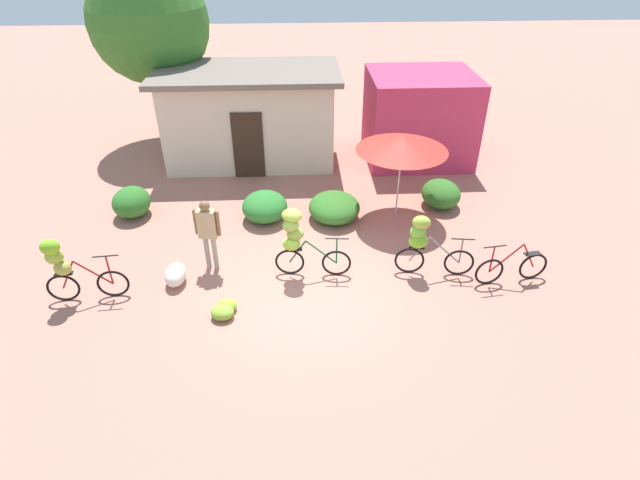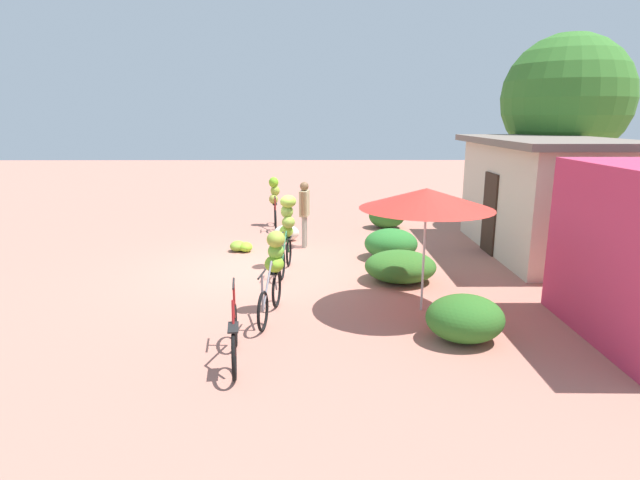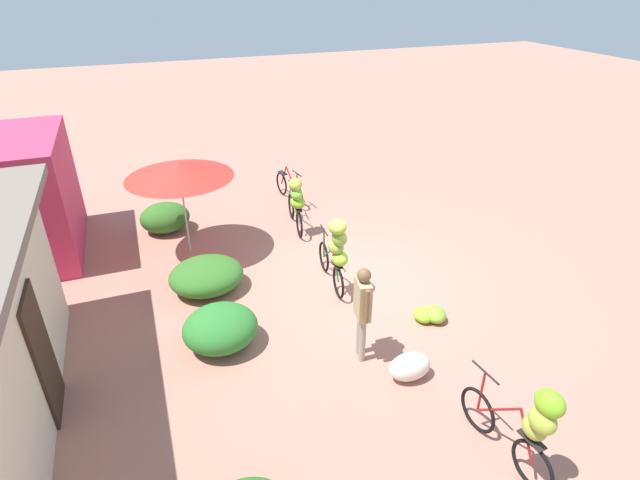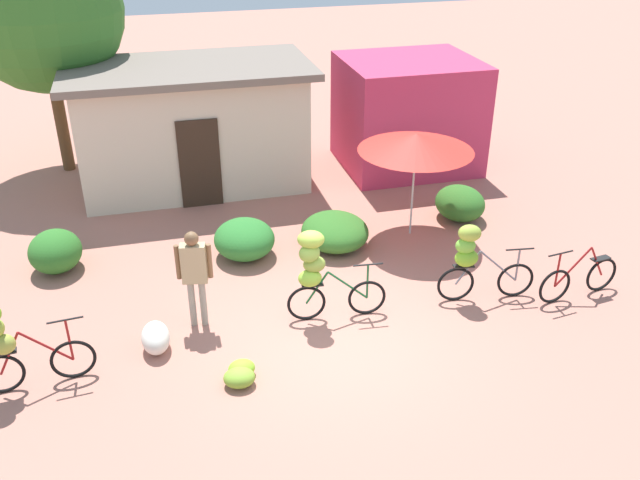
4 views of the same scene
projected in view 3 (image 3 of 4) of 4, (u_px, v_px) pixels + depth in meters
ground_plane at (358, 282)px, 10.39m from camera, size 60.00×60.00×0.00m
shop_pink at (1, 200)px, 10.77m from camera, size 3.20×2.80×2.67m
hedge_bush_front_right at (220, 328)px, 8.49m from camera, size 1.17×1.28×0.72m
hedge_bush_mid at (206, 276)px, 10.02m from camera, size 1.34×1.48×0.64m
hedge_bush_by_door at (165, 218)px, 12.25m from camera, size 1.03×1.19×0.72m
market_umbrella at (179, 170)px, 10.54m from camera, size 2.29×2.29×2.18m
bicycle_leftmost at (529, 422)px, 6.09m from camera, size 1.63×0.36×1.52m
bicycle_near_pile at (336, 249)px, 9.65m from camera, size 1.67×0.45×1.65m
bicycle_center_loaded at (296, 201)px, 11.97m from camera, size 1.73×0.43×1.44m
bicycle_by_shop at (289, 189)px, 13.86m from camera, size 1.67×0.29×0.99m
banana_pile_on_ground at (430, 315)px, 9.21m from camera, size 0.55×0.63×0.26m
produce_sack at (410, 367)px, 7.88m from camera, size 0.44×0.70×0.44m
person_vendor at (363, 305)px, 7.91m from camera, size 0.57×0.27×1.72m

